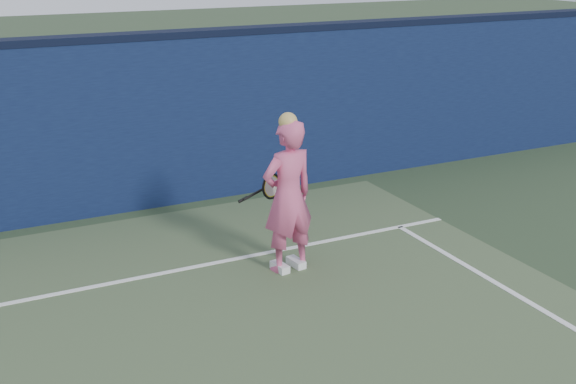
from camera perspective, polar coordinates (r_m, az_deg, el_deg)
backstop_wall at (r=10.64m, az=-21.17°, el=3.89°), size 24.00×0.40×2.50m
player at (r=8.58m, az=-0.00°, el=-0.33°), size 0.74×0.54×1.97m
racket at (r=8.93m, az=-1.49°, el=0.37°), size 0.63×0.18×0.33m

